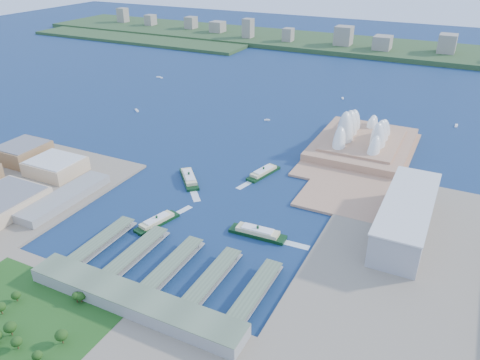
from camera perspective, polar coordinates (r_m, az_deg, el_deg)
The scene contains 19 objects.
ground at distance 503.81m, azimuth -4.64°, elevation -5.52°, with size 3000.00×3000.00×0.00m, color #0E1D45.
east_land at distance 411.79m, azimuth 22.64°, elevation -16.50°, with size 240.00×500.00×3.00m, color gray.
peninsula at distance 686.15m, azimuth 14.50°, elevation 3.16°, with size 135.00×220.00×3.00m, color tan.
far_shore at distance 1383.91m, azimuth 17.25°, elevation 15.09°, with size 2200.00×260.00×12.00m, color #2D4926.
opera_house at distance 693.49m, azimuth 14.98°, elevation 6.10°, with size 134.00×180.00×58.00m, color white, non-canonical shape.
toaster_building at distance 507.48m, azimuth 19.59°, elevation -4.22°, with size 45.00×155.00×35.00m, color #929298.
ferry_wharves at distance 443.80m, azimuth -8.08°, elevation -10.14°, with size 184.00×90.00×9.30m, color #58694F, non-canonical shape.
terminal_building at distance 404.61m, azimuth -12.86°, elevation -14.19°, with size 200.00×28.00×12.00m, color gray.
park at distance 421.91m, azimuth -25.96°, elevation -14.36°, with size 150.00×110.00×16.00m, color #194714, non-canonical shape.
far_skyline at distance 1358.41m, azimuth 17.28°, elevation 16.32°, with size 1900.00×140.00×55.00m, color gray, non-canonical shape.
ferry_a at distance 593.35m, azimuth -6.24°, elevation 0.44°, with size 15.34×60.28×11.40m, color black, non-canonical shape.
ferry_b at distance 605.74m, azimuth 2.88°, elevation 1.12°, with size 14.19×55.76×10.54m, color black, non-canonical shape.
ferry_c at distance 509.49m, azimuth -10.11°, elevation -4.82°, with size 13.58×53.34×10.09m, color black, non-canonical shape.
ferry_d at distance 483.56m, azimuth 2.17°, elevation -6.20°, with size 15.25×59.93×11.33m, color black, non-canonical shape.
boat_a at distance 859.27m, azimuth -12.47°, elevation 8.31°, with size 3.76×15.06×2.90m, color white, non-canonical shape.
boat_b at distance 794.33m, azimuth 3.32°, elevation 7.34°, with size 3.38×9.66×2.61m, color white, non-canonical shape.
boat_c at distance 844.94m, azimuth 24.87°, elevation 6.06°, with size 3.98×13.66×3.07m, color white, non-canonical shape.
boat_d at distance 1067.69m, azimuth -9.80°, elevation 12.26°, with size 3.71×16.98×2.86m, color white, non-canonical shape.
boat_e at distance 928.41m, azimuth 12.41°, elevation 9.73°, with size 3.40×10.69×2.62m, color white, non-canonical shape.
Camera 1 is at (224.18, -359.30, 272.90)m, focal length 35.00 mm.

